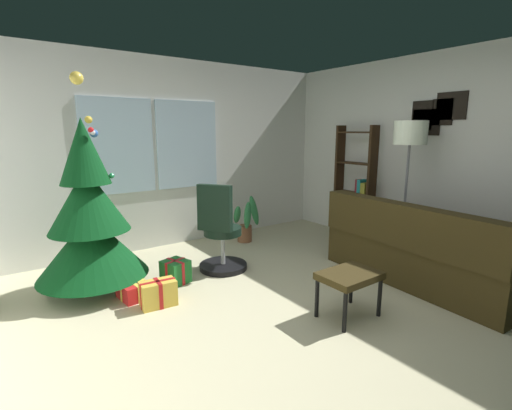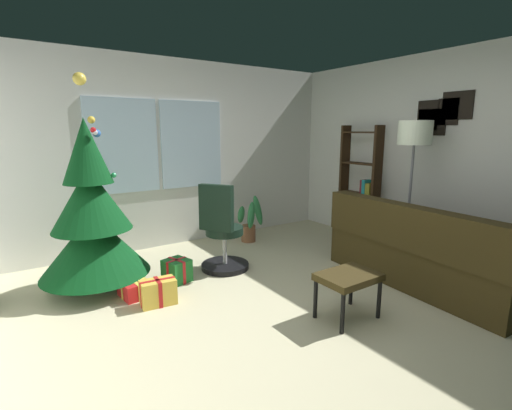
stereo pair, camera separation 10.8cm
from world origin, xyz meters
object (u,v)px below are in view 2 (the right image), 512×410
object	(u,v)px
couch	(440,257)
potted_plant	(250,223)
gift_box_red	(134,289)
holiday_tree	(92,220)
gift_box_gold	(158,292)
office_chair	(222,237)
bookshelf	(360,190)
gift_box_green	(177,271)
footstool	(348,280)
floor_lamp	(414,142)

from	to	relation	value
couch	potted_plant	bearing A→B (deg)	107.97
gift_box_red	potted_plant	distance (m)	2.16
couch	holiday_tree	distance (m)	3.59
gift_box_gold	office_chair	bearing A→B (deg)	24.55
bookshelf	gift_box_green	bearing A→B (deg)	179.43
bookshelf	potted_plant	world-z (taller)	bookshelf
couch	gift_box_red	world-z (taller)	couch
footstool	gift_box_red	world-z (taller)	footstool
couch	bookshelf	world-z (taller)	bookshelf
footstool	bookshelf	bearing A→B (deg)	38.56
office_chair	floor_lamp	distance (m)	2.52
gift_box_gold	bookshelf	size ratio (longest dim) A/B	0.20
gift_box_gold	bookshelf	bearing A→B (deg)	6.75
footstool	gift_box_red	size ratio (longest dim) A/B	1.59
gift_box_green	holiday_tree	bearing A→B (deg)	157.65
footstool	gift_box_green	bearing A→B (deg)	120.28
couch	gift_box_green	world-z (taller)	couch
floor_lamp	gift_box_green	bearing A→B (deg)	159.30
office_chair	floor_lamp	bearing A→B (deg)	-26.09
gift_box_red	office_chair	world-z (taller)	office_chair
gift_box_red	bookshelf	size ratio (longest dim) A/B	0.19
gift_box_red	gift_box_green	bearing A→B (deg)	12.80
gift_box_green	floor_lamp	distance (m)	3.12
potted_plant	floor_lamp	bearing A→B (deg)	-56.79
holiday_tree	floor_lamp	world-z (taller)	holiday_tree
couch	footstool	distance (m)	1.33
gift_box_green	bookshelf	size ratio (longest dim) A/B	0.18
gift_box_green	office_chair	distance (m)	0.64
holiday_tree	gift_box_red	size ratio (longest dim) A/B	6.65
couch	holiday_tree	world-z (taller)	holiday_tree
couch	gift_box_green	bearing A→B (deg)	143.89
holiday_tree	gift_box_red	xyz separation A→B (m)	(0.25, -0.42, -0.65)
potted_plant	gift_box_red	bearing A→B (deg)	-155.29
holiday_tree	potted_plant	size ratio (longest dim) A/B	3.09
holiday_tree	office_chair	world-z (taller)	holiday_tree
footstool	bookshelf	distance (m)	2.52
holiday_tree	floor_lamp	bearing A→B (deg)	-21.06
gift_box_green	potted_plant	world-z (taller)	potted_plant
gift_box_red	office_chair	bearing A→B (deg)	6.70
holiday_tree	bookshelf	xyz separation A→B (m)	(3.61, -0.34, 0.02)
holiday_tree	bookshelf	world-z (taller)	holiday_tree
gift_box_red	office_chair	xyz separation A→B (m)	(1.07, 0.13, 0.32)
couch	potted_plant	xyz separation A→B (m)	(-0.79, 2.43, -0.04)
gift_box_gold	bookshelf	distance (m)	3.30
footstool	bookshelf	world-z (taller)	bookshelf
bookshelf	floor_lamp	xyz separation A→B (m)	(-0.24, -0.96, 0.73)
gift_box_green	gift_box_red	bearing A→B (deg)	-167.20
footstool	gift_box_gold	world-z (taller)	footstool
footstool	holiday_tree	size ratio (longest dim) A/B	0.24
gift_box_red	floor_lamp	world-z (taller)	floor_lamp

